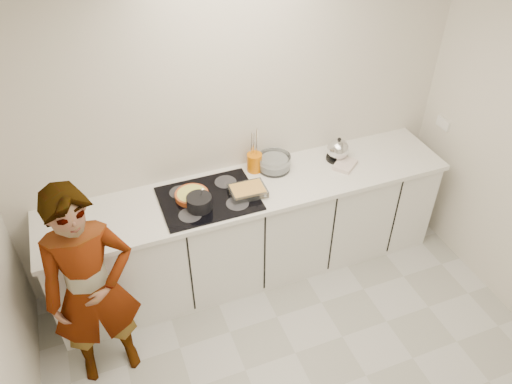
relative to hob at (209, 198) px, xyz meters
name	(u,v)px	position (x,y,z in m)	size (l,w,h in m)	color
ceiling	(369,30)	(0.35, -1.26, 1.68)	(3.60, 3.20, 0.00)	white
wall_back	(236,124)	(0.35, 0.34, 0.38)	(3.60, 0.00, 2.60)	beige
base_cabinets	(252,232)	(0.35, 0.02, -0.48)	(3.20, 0.58, 0.87)	white
countertop	(251,189)	(0.35, 0.02, -0.03)	(3.24, 0.64, 0.04)	white
hob	(209,198)	(0.00, 0.00, 0.00)	(0.72, 0.54, 0.01)	black
tart_dish	(192,195)	(-0.11, 0.05, 0.03)	(0.25, 0.25, 0.04)	#B74D20
saucepan	(199,203)	(-0.09, -0.09, 0.06)	(0.21, 0.21, 0.18)	black
baking_dish	(248,190)	(0.29, -0.06, 0.04)	(0.28, 0.21, 0.05)	silver
mixing_bowl	(274,163)	(0.61, 0.18, 0.05)	(0.35, 0.35, 0.12)	silver
tea_towel	(345,165)	(1.16, 0.00, 0.01)	(0.20, 0.15, 0.03)	white
kettle	(338,150)	(1.15, 0.12, 0.08)	(0.22, 0.22, 0.21)	black
utensil_crock	(254,162)	(0.45, 0.22, 0.07)	(0.12, 0.12, 0.15)	orange
cook	(92,290)	(-0.93, -0.49, -0.11)	(0.59, 0.39, 1.62)	white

